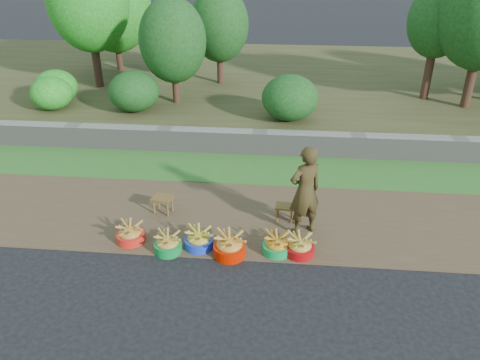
# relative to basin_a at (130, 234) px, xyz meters

# --- Properties ---
(ground_plane) EXTENTS (120.00, 120.00, 0.00)m
(ground_plane) POSITION_rel_basin_a_xyz_m (1.94, -0.34, -0.16)
(ground_plane) COLOR black
(ground_plane) RESTS_ON ground
(dirt_shoulder) EXTENTS (80.00, 2.50, 0.02)m
(dirt_shoulder) POSITION_rel_basin_a_xyz_m (1.94, 0.91, -0.15)
(dirt_shoulder) COLOR #4E3D2A
(dirt_shoulder) RESTS_ON ground
(grass_verge) EXTENTS (80.00, 1.50, 0.04)m
(grass_verge) POSITION_rel_basin_a_xyz_m (1.94, 2.91, -0.14)
(grass_verge) COLOR #316C26
(grass_verge) RESTS_ON ground
(retaining_wall) EXTENTS (80.00, 0.35, 0.55)m
(retaining_wall) POSITION_rel_basin_a_xyz_m (1.94, 3.76, 0.12)
(retaining_wall) COLOR gray
(retaining_wall) RESTS_ON ground
(earth_bank) EXTENTS (80.00, 10.00, 0.50)m
(earth_bank) POSITION_rel_basin_a_xyz_m (1.94, 8.66, 0.09)
(earth_bank) COLOR #414021
(earth_bank) RESTS_ON ground
(vegetation) EXTENTS (30.90, 6.76, 4.12)m
(vegetation) POSITION_rel_basin_a_xyz_m (1.82, 6.57, 2.30)
(vegetation) COLOR #3A2318
(vegetation) RESTS_ON earth_bank
(basin_a) EXTENTS (0.47, 0.47, 0.35)m
(basin_a) POSITION_rel_basin_a_xyz_m (0.00, 0.00, 0.00)
(basin_a) COLOR red
(basin_a) RESTS_ON ground
(basin_b) EXTENTS (0.45, 0.45, 0.34)m
(basin_b) POSITION_rel_basin_a_xyz_m (0.68, -0.20, -0.01)
(basin_b) COLOR #0B8233
(basin_b) RESTS_ON ground
(basin_c) EXTENTS (0.47, 0.47, 0.35)m
(basin_c) POSITION_rel_basin_a_xyz_m (1.16, -0.06, 0.00)
(basin_c) COLOR blue
(basin_c) RESTS_ON ground
(basin_d) EXTENTS (0.52, 0.52, 0.39)m
(basin_d) POSITION_rel_basin_a_xyz_m (1.68, -0.21, 0.02)
(basin_d) COLOR #C11700
(basin_d) RESTS_ON ground
(basin_e) EXTENTS (0.46, 0.46, 0.34)m
(basin_e) POSITION_rel_basin_a_xyz_m (2.43, -0.09, -0.00)
(basin_e) COLOR #0E9644
(basin_e) RESTS_ON ground
(basin_f) EXTENTS (0.47, 0.47, 0.35)m
(basin_f) POSITION_rel_basin_a_xyz_m (2.79, -0.09, -0.00)
(basin_f) COLOR #A70A0D
(basin_f) RESTS_ON ground
(stool_left) EXTENTS (0.41, 0.35, 0.31)m
(stool_left) POSITION_rel_basin_a_xyz_m (0.32, 0.95, 0.11)
(stool_left) COLOR brown
(stool_left) RESTS_ON dirt_shoulder
(stool_right) EXTENTS (0.35, 0.28, 0.29)m
(stool_right) POSITION_rel_basin_a_xyz_m (2.54, 0.90, 0.10)
(stool_right) COLOR brown
(stool_right) RESTS_ON dirt_shoulder
(vendor_woman) EXTENTS (0.69, 0.61, 1.59)m
(vendor_woman) POSITION_rel_basin_a_xyz_m (2.85, 0.55, 0.66)
(vendor_woman) COLOR black
(vendor_woman) RESTS_ON dirt_shoulder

